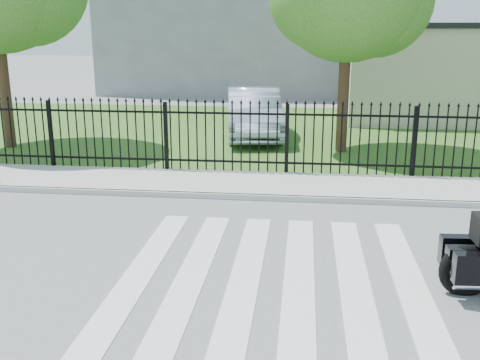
# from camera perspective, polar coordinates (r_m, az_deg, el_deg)

# --- Properties ---
(ground) EXTENTS (120.00, 120.00, 0.00)m
(ground) POSITION_cam_1_polar(r_m,az_deg,el_deg) (8.27, 3.19, -10.50)
(ground) COLOR slate
(ground) RESTS_ON ground
(crosswalk) EXTENTS (5.00, 5.50, 0.01)m
(crosswalk) POSITION_cam_1_polar(r_m,az_deg,el_deg) (8.27, 3.19, -10.46)
(crosswalk) COLOR silver
(crosswalk) RESTS_ON ground
(sidewalk) EXTENTS (40.00, 2.00, 0.12)m
(sidewalk) POSITION_cam_1_polar(r_m,az_deg,el_deg) (12.93, 4.55, -0.55)
(sidewalk) COLOR #ADAAA3
(sidewalk) RESTS_ON ground
(curb) EXTENTS (40.00, 0.12, 0.12)m
(curb) POSITION_cam_1_polar(r_m,az_deg,el_deg) (11.97, 4.37, -1.86)
(curb) COLOR #ADAAA3
(curb) RESTS_ON ground
(grass_strip) EXTENTS (40.00, 12.00, 0.02)m
(grass_strip) POSITION_cam_1_polar(r_m,az_deg,el_deg) (19.76, 5.32, 4.89)
(grass_strip) COLOR #24531C
(grass_strip) RESTS_ON ground
(iron_fence) EXTENTS (26.00, 0.04, 1.80)m
(iron_fence) POSITION_cam_1_polar(r_m,az_deg,el_deg) (13.70, 4.78, 3.99)
(iron_fence) COLOR black
(iron_fence) RESTS_ON ground
(building_low) EXTENTS (10.00, 6.00, 3.50)m
(building_low) POSITION_cam_1_polar(r_m,az_deg,el_deg) (24.41, 22.60, 9.92)
(building_low) COLOR beige
(building_low) RESTS_ON ground
(building_low_roof) EXTENTS (10.20, 6.20, 0.20)m
(building_low_roof) POSITION_cam_1_polar(r_m,az_deg,el_deg) (24.34, 23.06, 14.25)
(building_low_roof) COLOR black
(building_low_roof) RESTS_ON building_low
(parked_car) EXTENTS (2.35, 5.03, 1.59)m
(parked_car) POSITION_cam_1_polar(r_m,az_deg,el_deg) (18.62, 1.41, 6.82)
(parked_car) COLOR #A0AFCA
(parked_car) RESTS_ON grass_strip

